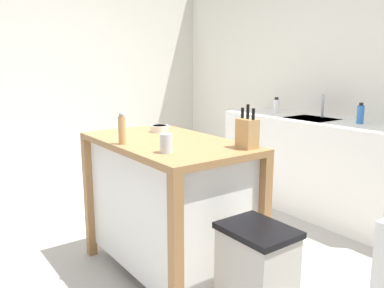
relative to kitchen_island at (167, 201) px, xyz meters
The scene contains 13 objects.
ground_plane 0.55m from the kitchen_island, 147.37° to the right, with size 5.94×5.94×0.00m, color #ADA8A0.
wall_back 2.28m from the kitchen_island, 94.12° to the left, with size 4.94×0.10×2.60m, color silver.
wall_left 2.83m from the kitchen_island, 164.63° to the left, with size 0.10×2.84×2.60m, color silver.
kitchen_island is the anchor object (origin of this frame).
knife_block 0.73m from the kitchen_island, 27.13° to the left, with size 0.11×0.09×0.25m.
bowl_stoneware_deep 0.54m from the kitchen_island, 156.50° to the left, with size 0.13×0.13×0.05m.
drinking_cup 0.59m from the kitchen_island, 32.90° to the right, with size 0.07×0.07×0.10m.
pepper_grinder 0.58m from the kitchen_island, 99.92° to the right, with size 0.04×0.04×0.20m.
trash_bin 0.86m from the kitchen_island, ahead, with size 0.36×0.28×0.63m.
sink_counter 1.81m from the kitchen_island, 97.52° to the left, with size 1.83×0.60×0.89m.
sink_faucet 2.01m from the kitchen_island, 96.98° to the left, with size 0.02×0.02×0.22m.
bottle_hand_soap 1.97m from the kitchen_island, 111.26° to the left, with size 0.07×0.07×0.17m.
bottle_dish_soap 1.90m from the kitchen_island, 83.20° to the left, with size 0.06×0.06×0.18m.
Camera 1 is at (2.26, -1.24, 1.41)m, focal length 37.22 mm.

